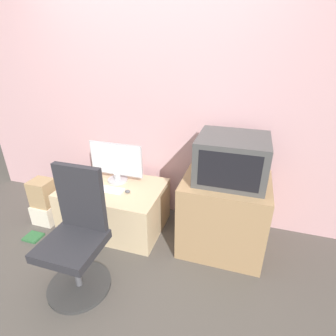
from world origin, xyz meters
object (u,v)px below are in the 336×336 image
object	(u,v)px
office_chair	(77,241)
cardboard_box_lower	(47,212)
main_monitor	(116,162)
keyboard	(109,189)
crt_tv	(232,159)
book	(33,237)
mouse	(128,191)

from	to	relation	value
office_chair	cardboard_box_lower	xyz separation A→B (m)	(-0.85, 0.60, -0.32)
main_monitor	keyboard	bearing A→B (deg)	-87.94
crt_tv	office_chair	size ratio (longest dim) A/B	0.58
crt_tv	book	world-z (taller)	crt_tv
keyboard	crt_tv	distance (m)	1.21
main_monitor	crt_tv	distance (m)	1.16
mouse	crt_tv	distance (m)	1.03
keyboard	crt_tv	bearing A→B (deg)	6.57
keyboard	book	bearing A→B (deg)	-151.90
mouse	cardboard_box_lower	bearing A→B (deg)	-174.64
keyboard	office_chair	distance (m)	0.68
crt_tv	cardboard_box_lower	world-z (taller)	crt_tv
crt_tv	cardboard_box_lower	xyz separation A→B (m)	(-1.88, -0.21, -0.80)
main_monitor	cardboard_box_lower	size ratio (longest dim) A/B	2.34
main_monitor	mouse	size ratio (longest dim) A/B	10.73
keyboard	office_chair	xyz separation A→B (m)	(0.09, -0.68, -0.06)
crt_tv	book	size ratio (longest dim) A/B	3.55
office_chair	crt_tv	bearing A→B (deg)	37.94
keyboard	cardboard_box_lower	xyz separation A→B (m)	(-0.75, -0.08, -0.37)
keyboard	crt_tv	xyz separation A→B (m)	(1.13, 0.13, 0.42)
cardboard_box_lower	book	world-z (taller)	cardboard_box_lower
keyboard	book	xyz separation A→B (m)	(-0.70, -0.37, -0.47)
keyboard	mouse	world-z (taller)	mouse
crt_tv	office_chair	bearing A→B (deg)	-142.06
keyboard	office_chair	size ratio (longest dim) A/B	0.30
office_chair	book	size ratio (longest dim) A/B	6.17
mouse	office_chair	xyz separation A→B (m)	(-0.10, -0.69, -0.06)
mouse	book	world-z (taller)	mouse
main_monitor	keyboard	world-z (taller)	main_monitor
main_monitor	book	xyz separation A→B (m)	(-0.69, -0.58, -0.67)
cardboard_box_lower	book	size ratio (longest dim) A/B	1.50
main_monitor	keyboard	size ratio (longest dim) A/B	1.87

